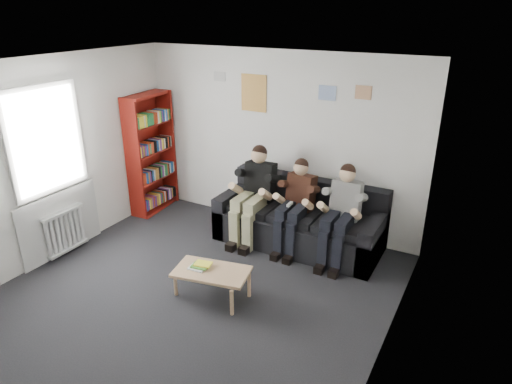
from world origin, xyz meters
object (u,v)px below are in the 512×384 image
sofa (300,222)px  person_middle (295,206)px  coffee_table (212,273)px  person_right (340,215)px  bookshelf (151,154)px  person_left (253,195)px

sofa → person_middle: 0.40m
coffee_table → person_right: (1.05, 1.52, 0.37)m
bookshelf → person_left: 2.04m
coffee_table → bookshelf: bearing=143.7°
person_left → coffee_table: bearing=-83.2°
bookshelf → coffee_table: bearing=-41.1°
bookshelf → person_right: (3.34, -0.16, -0.31)m
sofa → coffee_table: size_ratio=2.68×
bookshelf → person_right: bearing=-7.6°
sofa → person_left: 0.79m
sofa → person_middle: bearing=-90.0°
coffee_table → person_right: person_right is taller
person_middle → bookshelf: bearing=-176.2°
person_right → sofa: bearing=161.6°
sofa → person_right: 0.78m
bookshelf → person_right: 3.36m
bookshelf → coffee_table: bookshelf is taller
person_left → person_right: (1.32, 0.00, -0.02)m
person_left → person_middle: (0.66, 0.01, -0.04)m
coffee_table → person_middle: person_middle is taller
coffee_table → person_right: 1.88m
bookshelf → person_left: (2.02, -0.17, -0.28)m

